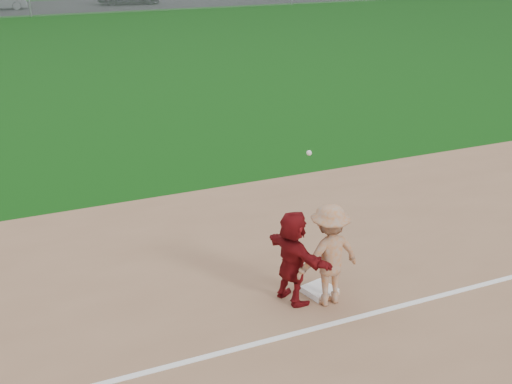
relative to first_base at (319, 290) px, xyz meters
name	(u,v)px	position (x,y,z in m)	size (l,w,h in m)	color
ground	(294,302)	(-0.47, -0.05, -0.07)	(160.00, 160.00, 0.00)	#0E420C
foul_line	(319,327)	(-0.47, -0.85, -0.05)	(60.00, 0.10, 0.01)	white
parking_asphalt	(23,8)	(-0.47, 45.95, -0.07)	(120.00, 10.00, 0.01)	black
first_base	(319,290)	(0.00, 0.00, 0.00)	(0.45, 0.45, 0.10)	white
base_runner	(293,257)	(-0.49, 0.00, 0.70)	(1.40, 0.45, 1.51)	#660B0E
car_mid	(0,1)	(-2.08, 45.12, 0.55)	(1.28, 3.68, 1.21)	#4E5155
first_base_play	(329,255)	(-0.01, -0.26, 0.77)	(1.09, 0.68, 2.46)	#949496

